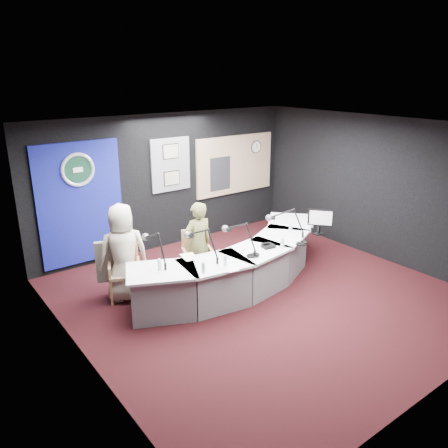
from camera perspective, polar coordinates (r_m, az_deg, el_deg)
ground at (r=7.68m, az=4.84°, el=-9.05°), size 6.00×6.00×0.00m
ceiling at (r=6.84m, az=5.50°, el=12.16°), size 6.00×6.00×0.02m
wall_back at (r=9.49m, az=-7.06°, el=5.40°), size 6.00×0.02×2.80m
wall_left at (r=5.70m, az=-18.02°, el=-4.71°), size 0.02×6.00×2.80m
wall_right at (r=9.35m, az=19.03°, el=4.29°), size 0.02×6.00×2.80m
broadcast_desk at (r=7.87m, az=1.98°, el=-5.26°), size 4.50×1.90×0.75m
backdrop_panel at (r=8.75m, az=-17.74°, el=2.45°), size 1.60×0.05×2.30m
agency_seal at (r=8.56m, az=-18.08°, el=6.56°), size 0.63×0.07×0.63m
seal_center at (r=8.56m, az=-18.09°, el=6.57°), size 0.48×0.01×0.48m
pinboard at (r=9.42m, az=-6.79°, el=7.48°), size 0.90×0.04×1.10m
framed_photo_upper at (r=9.34m, az=-6.76°, el=9.14°), size 0.34×0.02×0.27m
framed_photo_lower at (r=9.45m, az=-6.63°, el=5.79°), size 0.34×0.02×0.27m
booth_window_frame at (r=10.39m, az=1.42°, el=7.56°), size 2.12×0.06×1.32m
booth_glow at (r=10.39m, az=1.46°, el=7.55°), size 2.00×0.02×1.20m
equipment_rack at (r=10.13m, az=-0.49°, el=6.40°), size 0.55×0.02×0.75m
wall_clock at (r=10.69m, az=4.10°, el=9.74°), size 0.28×0.01×0.28m
armchair_left at (r=7.57m, az=-12.47°, el=-6.27°), size 0.64×0.64×0.86m
armchair_right at (r=7.86m, az=-3.31°, el=-4.42°), size 0.70×0.70×0.97m
draped_jacket at (r=7.64m, az=-14.13°, el=-4.61°), size 0.50×0.30×0.70m
person_man at (r=7.41m, az=-12.68°, el=-3.60°), size 0.90×0.69×1.63m
person_woman at (r=7.76m, az=-3.35°, el=-2.59°), size 0.56×0.38×1.51m
computer_monitor at (r=8.31m, az=12.05°, el=0.81°), size 0.33×0.38×0.33m
desk_phone at (r=7.65m, az=5.64°, el=-2.82°), size 0.23×0.19×0.05m
headphones_near at (r=7.88m, az=9.81°, el=-2.41°), size 0.21×0.21×0.03m
headphones_far at (r=7.28m, az=3.70°, el=-3.97°), size 0.22×0.22×0.04m
paper_stack at (r=7.27m, az=-4.42°, el=-4.16°), size 0.28×0.36×0.00m
notepad at (r=6.84m, az=0.76°, el=-5.64°), size 0.23×0.29×0.00m
boom_mic_a at (r=6.99m, az=-8.78°, el=-2.66°), size 0.16×0.74×0.60m
boom_mic_b at (r=7.07m, az=-2.82°, el=-2.21°), size 0.28×0.72×0.60m
boom_mic_c at (r=7.34m, az=2.02°, el=-1.40°), size 0.27×0.72×0.60m
boom_mic_d at (r=8.09m, az=7.88°, el=0.40°), size 0.55×0.56×0.60m
water_bottles at (r=7.52m, az=3.66°, el=-2.63°), size 3.34×0.57×0.18m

